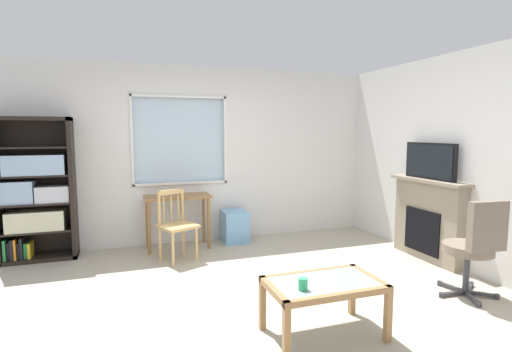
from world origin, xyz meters
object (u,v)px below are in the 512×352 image
coffee_table (324,290)px  desk_under_window (177,205)px  wooden_chair (176,225)px  office_chair (475,244)px  sippy_cup (303,284)px  bookshelf (35,193)px  plastic_drawer_unit (234,226)px  fireplace (428,219)px  tv (430,161)px

coffee_table → desk_under_window: bearing=105.6°
wooden_chair → office_chair: size_ratio=0.90×
wooden_chair → coffee_table: (0.86, -2.28, -0.08)m
coffee_table → sippy_cup: sippy_cup is taller
wooden_chair → bookshelf: bearing=159.7°
desk_under_window → sippy_cup: 2.95m
sippy_cup → office_chair: bearing=7.3°
plastic_drawer_unit → coffee_table: size_ratio=0.52×
wooden_chair → fireplace: (3.07, -1.00, 0.06)m
bookshelf → wooden_chair: (1.69, -0.63, -0.40)m
fireplace → tv: 0.75m
bookshelf → coffee_table: size_ratio=2.00×
office_chair → coffee_table: (-1.74, -0.15, -0.17)m
wooden_chair → tv: bearing=-18.2°
wooden_chair → office_chair: (2.60, -2.13, 0.09)m
office_chair → coffee_table: 1.76m
plastic_drawer_unit → tv: tv is taller
tv → office_chair: 1.40m
tv → desk_under_window: bearing=152.8°
sippy_cup → coffee_table: bearing=23.6°
bookshelf → plastic_drawer_unit: size_ratio=3.85×
tv → coffee_table: tv is taller
desk_under_window → wooden_chair: size_ratio=1.01×
wooden_chair → fireplace: fireplace is taller
desk_under_window → office_chair: 3.65m
bookshelf → coffee_table: 3.89m
bookshelf → office_chair: bookshelf is taller
coffee_table → plastic_drawer_unit: bearing=88.8°
office_chair → tv: bearing=68.4°
desk_under_window → coffee_table: 2.91m
desk_under_window → wooden_chair: (-0.08, -0.52, -0.16)m
sippy_cup → bookshelf: bearing=127.7°
plastic_drawer_unit → tv: bearing=-36.5°
fireplace → office_chair: size_ratio=1.17×
sippy_cup → tv: bearing=29.6°
fireplace → office_chair: 1.21m
desk_under_window → fireplace: size_ratio=0.77×
bookshelf → office_chair: bearing=-32.7°
plastic_drawer_unit → sippy_cup: (-0.29, -2.94, 0.26)m
plastic_drawer_unit → tv: 2.84m
bookshelf → sippy_cup: 3.81m
wooden_chair → coffee_table: size_ratio=0.99×
wooden_chair → fireplace: size_ratio=0.77×
plastic_drawer_unit → office_chair: office_chair is taller
bookshelf → fireplace: bearing=-18.9°
desk_under_window → wooden_chair: 0.55m
bookshelf → fireplace: 5.04m
coffee_table → wooden_chair: bearing=110.8°
plastic_drawer_unit → sippy_cup: size_ratio=5.27×
tv → plastic_drawer_unit: bearing=143.5°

